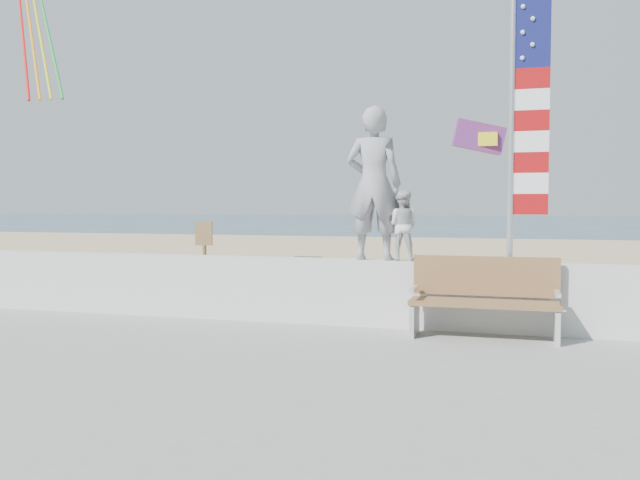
# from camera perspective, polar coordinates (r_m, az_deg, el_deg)

# --- Properties ---
(ground) EXTENTS (220.00, 220.00, 0.00)m
(ground) POSITION_cam_1_polar(r_m,az_deg,el_deg) (7.77, -5.25, -10.64)
(ground) COLOR #2D4A5A
(ground) RESTS_ON ground
(sand) EXTENTS (90.00, 40.00, 0.08)m
(sand) POSITION_cam_1_polar(r_m,az_deg,el_deg) (16.36, 6.46, -3.31)
(sand) COLOR tan
(sand) RESTS_ON ground
(seawall) EXTENTS (30.00, 0.35, 0.90)m
(seawall) POSITION_cam_1_polar(r_m,az_deg,el_deg) (9.52, -0.82, -4.25)
(seawall) COLOR silver
(seawall) RESTS_ON boardwalk
(adult) EXTENTS (0.77, 0.52, 2.07)m
(adult) POSITION_cam_1_polar(r_m,az_deg,el_deg) (9.22, 4.54, 4.75)
(adult) COLOR gray
(adult) RESTS_ON seawall
(child) EXTENTS (0.50, 0.41, 0.94)m
(child) POSITION_cam_1_polar(r_m,az_deg,el_deg) (9.15, 6.96, 1.21)
(child) COLOR silver
(child) RESTS_ON seawall
(bench) EXTENTS (1.80, 0.57, 1.00)m
(bench) POSITION_cam_1_polar(r_m,az_deg,el_deg) (8.65, 13.67, -4.68)
(bench) COLOR brown
(bench) RESTS_ON boardwalk
(flag) EXTENTS (0.50, 0.08, 3.50)m
(flag) POSITION_cam_1_polar(r_m,az_deg,el_deg) (9.10, 16.65, 10.21)
(flag) COLOR silver
(flag) RESTS_ON seawall
(parafoil_kite) EXTENTS (0.93, 0.43, 0.62)m
(parafoil_kite) POSITION_cam_1_polar(r_m,az_deg,el_deg) (11.99, 13.36, 8.41)
(parafoil_kite) COLOR red
(parafoil_kite) RESTS_ON ground
(big_kite) EXTENTS (3.79, 3.40, 4.76)m
(big_kite) POSITION_cam_1_polar(r_m,az_deg,el_deg) (18.08, -22.89, 17.56)
(big_kite) COLOR red
(big_kite) RESTS_ON ground
(sign) EXTENTS (0.32, 0.07, 1.46)m
(sign) POSITION_cam_1_polar(r_m,az_deg,el_deg) (12.01, -9.72, -1.28)
(sign) COLOR olive
(sign) RESTS_ON sand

